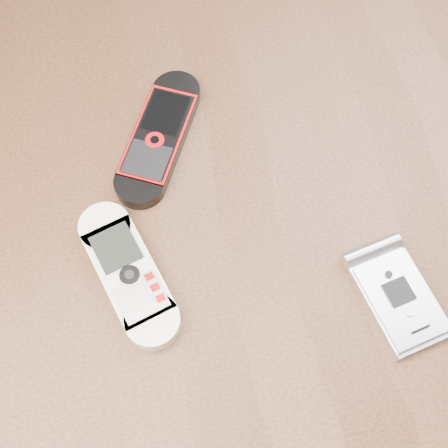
% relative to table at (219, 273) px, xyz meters
% --- Properties ---
extents(ground, '(4.00, 4.00, 0.00)m').
position_rel_table_xyz_m(ground, '(0.00, 0.00, -0.64)').
color(ground, '#472B19').
rests_on(ground, ground).
extents(table, '(1.20, 0.80, 0.75)m').
position_rel_table_xyz_m(table, '(0.00, 0.00, 0.00)').
color(table, black).
rests_on(table, ground).
extents(nokia_white, '(0.09, 0.15, 0.02)m').
position_rel_table_xyz_m(nokia_white, '(-0.08, -0.03, 0.11)').
color(nokia_white, white).
rests_on(nokia_white, table).
extents(nokia_black_red, '(0.11, 0.16, 0.02)m').
position_rel_table_xyz_m(nokia_black_red, '(-0.04, 0.10, 0.11)').
color(nokia_black_red, black).
rests_on(nokia_black_red, table).
extents(motorola_razr, '(0.07, 0.11, 0.02)m').
position_rel_table_xyz_m(motorola_razr, '(0.14, -0.10, 0.11)').
color(motorola_razr, '#BABABF').
rests_on(motorola_razr, table).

